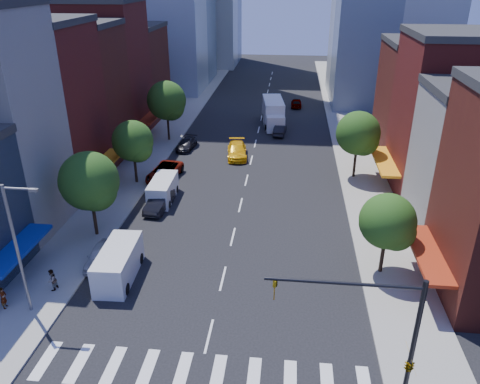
% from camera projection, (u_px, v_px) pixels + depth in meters
% --- Properties ---
extents(ground, '(220.00, 220.00, 0.00)m').
position_uv_depth(ground, '(209.00, 336.00, 28.67)').
color(ground, black).
rests_on(ground, ground).
extents(sidewalk_left, '(5.00, 120.00, 0.15)m').
position_uv_depth(sidewalk_left, '(169.00, 131.00, 65.87)').
color(sidewalk_left, gray).
rests_on(sidewalk_left, ground).
extents(sidewalk_right, '(5.00, 120.00, 0.15)m').
position_uv_depth(sidewalk_right, '(349.00, 137.00, 63.42)').
color(sidewalk_right, gray).
rests_on(sidewalk_right, ground).
extents(crosswalk, '(19.00, 3.00, 0.01)m').
position_uv_depth(crosswalk, '(200.00, 374.00, 25.96)').
color(crosswalk, silver).
rests_on(crosswalk, ground).
extents(bldg_left_2, '(12.00, 9.00, 16.00)m').
position_uv_depth(bldg_left_2, '(30.00, 110.00, 45.79)').
color(bldg_left_2, maroon).
rests_on(bldg_left_2, ground).
extents(bldg_left_3, '(12.00, 8.00, 15.00)m').
position_uv_depth(bldg_left_3, '(69.00, 95.00, 53.66)').
color(bldg_left_3, '#561C15').
rests_on(bldg_left_3, ground).
extents(bldg_left_4, '(12.00, 9.00, 17.00)m').
position_uv_depth(bldg_left_4, '(97.00, 72.00, 60.88)').
color(bldg_left_4, maroon).
rests_on(bldg_left_4, ground).
extents(bldg_left_5, '(12.00, 10.00, 13.00)m').
position_uv_depth(bldg_left_5, '(123.00, 74.00, 70.28)').
color(bldg_left_5, '#561C15').
rests_on(bldg_left_5, ground).
extents(bldg_right_2, '(12.00, 10.00, 15.00)m').
position_uv_depth(bldg_right_2, '(464.00, 118.00, 45.03)').
color(bldg_right_2, maroon).
rests_on(bldg_right_2, ground).
extents(bldg_right_3, '(12.00, 10.00, 13.00)m').
position_uv_depth(bldg_right_3, '(434.00, 103.00, 54.46)').
color(bldg_right_3, '#561C15').
rests_on(bldg_right_3, ground).
extents(traffic_signal, '(7.24, 2.24, 8.00)m').
position_uv_depth(traffic_signal, '(400.00, 350.00, 21.88)').
color(traffic_signal, black).
rests_on(traffic_signal, sidewalk_right).
extents(streetlight, '(2.25, 0.25, 9.00)m').
position_uv_depth(streetlight, '(18.00, 243.00, 28.49)').
color(streetlight, slate).
rests_on(streetlight, sidewalk_left).
extents(tree_left_near, '(4.80, 4.80, 7.30)m').
position_uv_depth(tree_left_near, '(91.00, 183.00, 37.55)').
color(tree_left_near, black).
rests_on(tree_left_near, sidewalk_left).
extents(tree_left_mid, '(4.20, 4.20, 6.65)m').
position_uv_depth(tree_left_mid, '(134.00, 143.00, 47.60)').
color(tree_left_mid, black).
rests_on(tree_left_mid, sidewalk_left).
extents(tree_left_far, '(5.00, 5.00, 7.75)m').
position_uv_depth(tree_left_far, '(168.00, 102.00, 59.92)').
color(tree_left_far, black).
rests_on(tree_left_far, sidewalk_left).
extents(tree_right_near, '(4.00, 4.00, 6.20)m').
position_uv_depth(tree_right_near, '(390.00, 224.00, 32.88)').
color(tree_right_near, black).
rests_on(tree_right_near, sidewalk_right).
extents(tree_right_far, '(4.60, 4.60, 7.20)m').
position_uv_depth(tree_right_far, '(359.00, 135.00, 48.80)').
color(tree_right_far, black).
rests_on(tree_right_far, sidewalk_right).
extents(parked_car_front, '(1.86, 4.27, 1.43)m').
position_uv_depth(parked_car_front, '(101.00, 255.00, 35.55)').
color(parked_car_front, silver).
rests_on(parked_car_front, ground).
extents(parked_car_second, '(2.07, 4.78, 1.53)m').
position_uv_depth(parked_car_second, '(159.00, 202.00, 43.82)').
color(parked_car_second, black).
rests_on(parked_car_second, ground).
extents(parked_car_third, '(3.34, 6.01, 1.59)m').
position_uv_depth(parked_car_third, '(165.00, 172.00, 50.28)').
color(parked_car_third, '#999999').
rests_on(parked_car_third, ground).
extents(parked_car_rear, '(2.26, 4.57, 1.28)m').
position_uv_depth(parked_car_rear, '(186.00, 144.00, 58.94)').
color(parked_car_rear, black).
rests_on(parked_car_rear, ground).
extents(cargo_van_near, '(2.50, 5.71, 2.39)m').
position_uv_depth(cargo_van_near, '(118.00, 265.00, 33.59)').
color(cargo_van_near, silver).
rests_on(cargo_van_near, ground).
extents(cargo_van_far, '(2.18, 5.13, 2.17)m').
position_uv_depth(cargo_van_far, '(163.00, 190.00, 45.39)').
color(cargo_van_far, white).
rests_on(cargo_van_far, ground).
extents(taxi, '(2.96, 5.82, 1.62)m').
position_uv_depth(taxi, '(237.00, 151.00, 56.31)').
color(taxi, yellow).
rests_on(taxi, ground).
extents(traffic_car_oncoming, '(1.85, 4.25, 1.36)m').
position_uv_depth(traffic_car_oncoming, '(280.00, 130.00, 64.10)').
color(traffic_car_oncoming, black).
rests_on(traffic_car_oncoming, ground).
extents(traffic_car_far, '(1.72, 4.23, 1.44)m').
position_uv_depth(traffic_car_far, '(296.00, 103.00, 77.49)').
color(traffic_car_far, '#999999').
rests_on(traffic_car_far, ground).
extents(box_truck, '(3.70, 9.21, 3.61)m').
position_uv_depth(box_truck, '(273.00, 113.00, 67.98)').
color(box_truck, silver).
rests_on(box_truck, ground).
extents(pedestrian_near, '(0.47, 0.63, 1.58)m').
position_uv_depth(pedestrian_near, '(3.00, 298.00, 30.56)').
color(pedestrian_near, '#999999').
rests_on(pedestrian_near, sidewalk_left).
extents(pedestrian_far, '(0.74, 0.87, 1.60)m').
position_uv_depth(pedestrian_far, '(52.00, 280.00, 32.30)').
color(pedestrian_far, '#999999').
rests_on(pedestrian_far, sidewalk_left).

